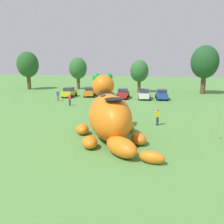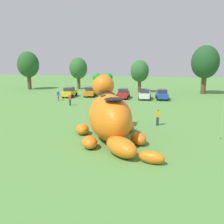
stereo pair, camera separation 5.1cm
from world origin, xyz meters
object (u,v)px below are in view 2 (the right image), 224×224
giant_inflatable_creature (110,116)px  spectator_near_inflatable (158,117)px  car_red (123,93)px  car_yellow (70,92)px  car_orange (90,92)px  spectator_mid_field (70,100)px  car_green (106,92)px  spectator_by_cars (58,96)px  car_blue (162,94)px  car_white (145,94)px

giant_inflatable_creature → spectator_near_inflatable: bearing=54.0°
car_red → car_yellow: bearing=-178.7°
giant_inflatable_creature → car_red: size_ratio=2.24×
car_orange → spectator_mid_field: (-0.32, -9.54, -0.01)m
car_green → spectator_by_cars: car_green is taller
car_blue → giant_inflatable_creature: bearing=-100.5°
giant_inflatable_creature → car_blue: size_ratio=2.18×
car_red → spectator_near_inflatable: (6.21, -17.19, -0.01)m
car_green → car_blue: (9.80, -0.63, 0.00)m
car_blue → spectator_near_inflatable: (-0.35, -17.41, -0.01)m
giant_inflatable_creature → spectator_by_cars: bearing=124.7°
car_orange → car_red: size_ratio=1.03×
car_green → spectator_near_inflatable: bearing=-62.3°
car_green → car_red: same height
car_red → spectator_near_inflatable: 18.28m
car_white → car_green: bearing=171.6°
car_red → spectator_mid_field: (-6.59, -8.29, -0.01)m
car_red → car_white: same height
car_orange → car_blue: (12.83, -1.02, 0.00)m
spectator_near_inflatable → spectator_by_cars: bearing=142.3°
car_white → car_blue: (2.85, 0.40, 0.00)m
car_green → car_red: size_ratio=1.02×
car_yellow → giant_inflatable_creature: bearing=-61.5°
giant_inflatable_creature → spectator_by_cars: size_ratio=5.43×
giant_inflatable_creature → car_orange: size_ratio=2.17×
car_red → spectator_by_cars: car_red is taller
car_green → car_yellow: bearing=-170.6°
giant_inflatable_creature → car_white: bearing=86.5°
car_orange → car_blue: same height
car_blue → spectator_by_cars: bearing=-163.6°
giant_inflatable_creature → car_green: bearing=103.5°
car_white → spectator_mid_field: car_white is taller
car_red → giant_inflatable_creature: bearing=-84.0°
car_yellow → spectator_by_cars: (-0.26, -4.42, -0.01)m
car_red → car_white: size_ratio=0.99×
giant_inflatable_creature → car_green: 24.02m
giant_inflatable_creature → car_white: giant_inflatable_creature is taller
spectator_near_inflatable → giant_inflatable_creature: bearing=-126.0°
car_green → spectator_by_cars: 8.71m
car_green → car_white: bearing=-8.4°
car_orange → spectator_mid_field: car_orange is taller
car_orange → spectator_mid_field: 9.54m
car_orange → car_red: 6.40m
giant_inflatable_creature → car_blue: 23.11m
car_yellow → spectator_mid_field: (3.15, -8.07, -0.01)m
car_orange → car_white: size_ratio=1.03×
spectator_near_inflatable → car_white: bearing=98.4°
spectator_mid_field → car_red: bearing=51.5°
car_green → spectator_near_inflatable: 20.36m
car_blue → car_white: bearing=-172.0°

